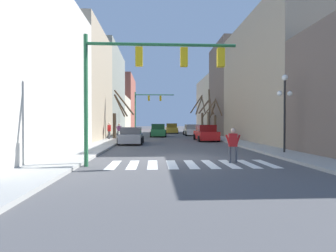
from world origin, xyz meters
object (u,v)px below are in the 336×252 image
object	(u,v)px
car_parked_left_far	(158,131)
car_parked_right_far	(171,129)
car_parked_left_near	(191,130)
street_lamp_right_corner	(285,98)
car_driving_away_lane	(131,136)
pedestrian_on_right_sidewalk	(119,129)
pedestrian_near_right_corner	(233,142)
street_tree_left_far	(214,119)
street_tree_right_near	(118,117)
pedestrian_crossing_street	(109,129)
traffic_signal_far	(146,104)
street_tree_left_mid	(209,115)
traffic_signal_near	(144,69)
car_driving_toward_lane	(206,133)
street_tree_right_far	(201,116)

from	to	relation	value
car_parked_left_far	car_parked_right_far	world-z (taller)	car_parked_right_far
car_parked_left_near	street_lamp_right_corner	bearing A→B (deg)	-174.21
street_lamp_right_corner	car_parked_right_far	xyz separation A→B (m)	(-4.84, 30.94, -2.64)
car_driving_away_lane	pedestrian_on_right_sidewalk	world-z (taller)	pedestrian_on_right_sidewalk
pedestrian_near_right_corner	street_tree_left_far	bearing A→B (deg)	-94.53
street_tree_right_near	pedestrian_crossing_street	bearing A→B (deg)	-120.85
traffic_signal_far	pedestrian_on_right_sidewalk	size ratio (longest dim) A/B	4.07
car_parked_left_far	street_tree_left_far	size ratio (longest dim) A/B	0.88
car_driving_away_lane	car_parked_left_near	xyz separation A→B (m)	(7.61, 15.03, 0.05)
street_tree_left_mid	street_tree_right_near	bearing A→B (deg)	-152.33
traffic_signal_near	car_parked_left_far	bearing A→B (deg)	87.72
car_driving_toward_lane	pedestrian_on_right_sidewalk	size ratio (longest dim) A/B	2.96
car_parked_left_far	car_parked_left_near	size ratio (longest dim) A/B	0.92
pedestrian_crossing_street	pedestrian_near_right_corner	distance (m)	18.44
pedestrian_crossing_street	street_tree_right_far	bearing A→B (deg)	105.49
car_parked_left_near	pedestrian_on_right_sidewalk	bearing A→B (deg)	128.16
car_parked_left_near	pedestrian_crossing_street	size ratio (longest dim) A/B	2.59
car_parked_right_far	car_parked_left_far	bearing A→B (deg)	166.45
traffic_signal_far	street_tree_right_far	distance (m)	9.08
car_driving_away_lane	street_tree_left_far	size ratio (longest dim) A/B	0.88
pedestrian_on_right_sidewalk	street_tree_right_near	xyz separation A→B (m)	(0.00, -1.34, 1.45)
street_tree_left_mid	car_parked_left_far	bearing A→B (deg)	-178.18
traffic_signal_far	car_parked_left_near	distance (m)	8.49
car_parked_right_far	street_tree_right_near	size ratio (longest dim) A/B	0.75
traffic_signal_near	street_lamp_right_corner	distance (m)	9.20
street_tree_left_far	car_parked_left_far	bearing A→B (deg)	159.64
traffic_signal_far	street_lamp_right_corner	bearing A→B (deg)	-70.72
pedestrian_near_right_corner	pedestrian_on_right_sidewalk	distance (m)	20.44
traffic_signal_near	traffic_signal_far	distance (m)	30.08
car_driving_toward_lane	car_parked_right_far	bearing A→B (deg)	7.41
traffic_signal_far	street_tree_right_near	bearing A→B (deg)	-103.47
car_driving_toward_lane	pedestrian_crossing_street	world-z (taller)	pedestrian_crossing_street
street_tree_right_far	car_driving_toward_lane	bearing A→B (deg)	-98.12
car_driving_away_lane	street_tree_left_far	xyz separation A→B (m)	(9.78, 9.31, 1.67)
pedestrian_crossing_street	pedestrian_near_right_corner	xyz separation A→B (m)	(8.69, -16.26, -0.22)
traffic_signal_near	pedestrian_near_right_corner	size ratio (longest dim) A/B	4.04
pedestrian_near_right_corner	pedestrian_crossing_street	bearing A→B (deg)	-55.74
traffic_signal_near	street_tree_right_near	xyz separation A→B (m)	(-3.70, 18.15, -1.76)
street_tree_left_mid	traffic_signal_near	bearing A→B (deg)	-108.25
car_parked_left_far	pedestrian_crossing_street	distance (m)	8.96
street_tree_right_near	street_tree_left_mid	distance (m)	13.23
traffic_signal_far	pedestrian_on_right_sidewalk	world-z (taller)	traffic_signal_far
traffic_signal_near	pedestrian_on_right_sidewalk	world-z (taller)	traffic_signal_near
street_lamp_right_corner	street_tree_left_mid	bearing A→B (deg)	90.97
street_tree_left_mid	street_tree_left_far	size ratio (longest dim) A/B	1.33
pedestrian_crossing_street	street_tree_right_far	size ratio (longest dim) A/B	0.29
traffic_signal_far	car_parked_right_far	distance (m)	7.52
car_parked_left_far	street_tree_right_far	bearing A→B (deg)	132.17
car_driving_toward_lane	car_driving_away_lane	xyz separation A→B (m)	(-7.57, -3.81, -0.07)
street_lamp_right_corner	car_parked_right_far	world-z (taller)	street_lamp_right_corner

